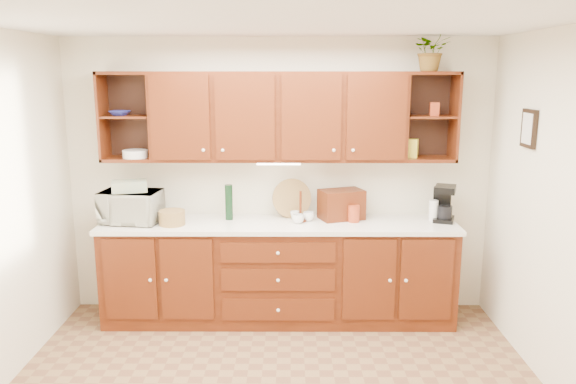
{
  "coord_description": "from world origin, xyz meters",
  "views": [
    {
      "loc": [
        0.11,
        -3.51,
        2.28
      ],
      "look_at": [
        0.09,
        1.15,
        1.29
      ],
      "focal_mm": 35.0,
      "sensor_mm": 36.0,
      "label": 1
    }
  ],
  "objects_px": {
    "coffee_maker": "(444,204)",
    "bread_box": "(341,204)",
    "microwave": "(131,207)",
    "potted_plant": "(431,50)"
  },
  "relations": [
    {
      "from": "bread_box",
      "to": "potted_plant",
      "type": "relative_size",
      "value": 1.08
    },
    {
      "from": "bread_box",
      "to": "potted_plant",
      "type": "height_order",
      "value": "potted_plant"
    },
    {
      "from": "microwave",
      "to": "coffee_maker",
      "type": "relative_size",
      "value": 1.58
    },
    {
      "from": "coffee_maker",
      "to": "potted_plant",
      "type": "xyz_separation_m",
      "value": [
        -0.18,
        0.02,
        1.37
      ]
    },
    {
      "from": "microwave",
      "to": "bread_box",
      "type": "bearing_deg",
      "value": 11.56
    },
    {
      "from": "bread_box",
      "to": "potted_plant",
      "type": "bearing_deg",
      "value": -22.6
    },
    {
      "from": "bread_box",
      "to": "potted_plant",
      "type": "distance_m",
      "value": 1.58
    },
    {
      "from": "coffee_maker",
      "to": "bread_box",
      "type": "bearing_deg",
      "value": -164.39
    },
    {
      "from": "coffee_maker",
      "to": "potted_plant",
      "type": "bearing_deg",
      "value": -167.38
    },
    {
      "from": "bread_box",
      "to": "microwave",
      "type": "bearing_deg",
      "value": 164.25
    }
  ]
}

